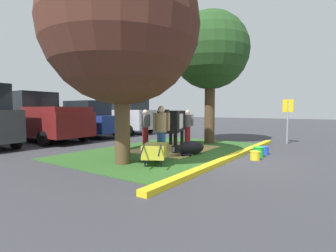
{
  "coord_description": "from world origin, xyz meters",
  "views": [
    {
      "loc": [
        -7.29,
        -3.19,
        1.52
      ],
      "look_at": [
        0.68,
        2.41,
        0.9
      ],
      "focal_mm": 26.98,
      "sensor_mm": 36.0,
      "label": 1
    }
  ],
  "objects_px": {
    "shade_tree_right": "(210,51)",
    "person_handler": "(161,131)",
    "parking_sign": "(288,113)",
    "person_visitor_near": "(145,126)",
    "bucket_green": "(259,152)",
    "cow_holstein": "(172,121)",
    "calf_lying": "(190,148)",
    "bucket_blue": "(264,150)",
    "pickup_truck_maroon": "(42,118)",
    "shade_tree_left": "(121,26)",
    "person_visitor_far": "(187,126)",
    "suv_black": "(122,114)",
    "bucket_yellow": "(255,155)",
    "sedan_blue": "(88,119)",
    "wheelbarrow": "(155,151)"
  },
  "relations": [
    {
      "from": "bucket_green",
      "to": "bucket_blue",
      "type": "relative_size",
      "value": 1.12
    },
    {
      "from": "person_visitor_near",
      "to": "shade_tree_right",
      "type": "bearing_deg",
      "value": -42.37
    },
    {
      "from": "shade_tree_right",
      "to": "pickup_truck_maroon",
      "type": "relative_size",
      "value": 1.08
    },
    {
      "from": "person_visitor_near",
      "to": "suv_black",
      "type": "distance_m",
      "value": 6.09
    },
    {
      "from": "wheelbarrow",
      "to": "parking_sign",
      "type": "distance_m",
      "value": 7.22
    },
    {
      "from": "shade_tree_right",
      "to": "suv_black",
      "type": "height_order",
      "value": "shade_tree_right"
    },
    {
      "from": "person_visitor_near",
      "to": "bucket_green",
      "type": "height_order",
      "value": "person_visitor_near"
    },
    {
      "from": "wheelbarrow",
      "to": "bucket_green",
      "type": "relative_size",
      "value": 4.54
    },
    {
      "from": "shade_tree_left",
      "to": "bucket_blue",
      "type": "xyz_separation_m",
      "value": [
        3.89,
        -2.86,
        -3.64
      ]
    },
    {
      "from": "person_visitor_near",
      "to": "pickup_truck_maroon",
      "type": "xyz_separation_m",
      "value": [
        -1.73,
        5.15,
        0.3
      ]
    },
    {
      "from": "sedan_blue",
      "to": "bucket_green",
      "type": "bearing_deg",
      "value": -94.15
    },
    {
      "from": "pickup_truck_maroon",
      "to": "sedan_blue",
      "type": "distance_m",
      "value": 2.49
    },
    {
      "from": "cow_holstein",
      "to": "person_visitor_near",
      "type": "height_order",
      "value": "cow_holstein"
    },
    {
      "from": "person_handler",
      "to": "cow_holstein",
      "type": "bearing_deg",
      "value": 24.44
    },
    {
      "from": "calf_lying",
      "to": "person_visitor_far",
      "type": "distance_m",
      "value": 2.88
    },
    {
      "from": "calf_lying",
      "to": "sedan_blue",
      "type": "xyz_separation_m",
      "value": [
        1.71,
        7.64,
        0.75
      ]
    },
    {
      "from": "person_visitor_near",
      "to": "bucket_blue",
      "type": "relative_size",
      "value": 5.12
    },
    {
      "from": "person_handler",
      "to": "person_visitor_far",
      "type": "bearing_deg",
      "value": 17.92
    },
    {
      "from": "person_handler",
      "to": "wheelbarrow",
      "type": "bearing_deg",
      "value": -155.99
    },
    {
      "from": "shade_tree_right",
      "to": "person_handler",
      "type": "relative_size",
      "value": 3.56
    },
    {
      "from": "bucket_green",
      "to": "suv_black",
      "type": "distance_m",
      "value": 10.37
    },
    {
      "from": "shade_tree_right",
      "to": "person_visitor_near",
      "type": "distance_m",
      "value": 4.42
    },
    {
      "from": "bucket_green",
      "to": "bucket_blue",
      "type": "height_order",
      "value": "bucket_green"
    },
    {
      "from": "calf_lying",
      "to": "bucket_green",
      "type": "distance_m",
      "value": 2.21
    },
    {
      "from": "bucket_blue",
      "to": "sedan_blue",
      "type": "bearing_deg",
      "value": 89.33
    },
    {
      "from": "person_visitor_near",
      "to": "bucket_yellow",
      "type": "height_order",
      "value": "person_visitor_near"
    },
    {
      "from": "shade_tree_left",
      "to": "person_handler",
      "type": "xyz_separation_m",
      "value": [
        1.21,
        -0.45,
        -2.9
      ]
    },
    {
      "from": "shade_tree_left",
      "to": "suv_black",
      "type": "relative_size",
      "value": 1.28
    },
    {
      "from": "parking_sign",
      "to": "pickup_truck_maroon",
      "type": "relative_size",
      "value": 0.37
    },
    {
      "from": "shade_tree_left",
      "to": "pickup_truck_maroon",
      "type": "distance_m",
      "value": 7.71
    },
    {
      "from": "person_handler",
      "to": "parking_sign",
      "type": "distance_m",
      "value": 6.56
    },
    {
      "from": "person_handler",
      "to": "sedan_blue",
      "type": "bearing_deg",
      "value": 68.94
    },
    {
      "from": "suv_black",
      "to": "bucket_yellow",
      "type": "bearing_deg",
      "value": -112.53
    },
    {
      "from": "cow_holstein",
      "to": "calf_lying",
      "type": "bearing_deg",
      "value": -121.45
    },
    {
      "from": "bucket_green",
      "to": "bucket_blue",
      "type": "bearing_deg",
      "value": -3.26
    },
    {
      "from": "calf_lying",
      "to": "parking_sign",
      "type": "height_order",
      "value": "parking_sign"
    },
    {
      "from": "person_handler",
      "to": "pickup_truck_maroon",
      "type": "height_order",
      "value": "pickup_truck_maroon"
    },
    {
      "from": "person_visitor_far",
      "to": "pickup_truck_maroon",
      "type": "height_order",
      "value": "pickup_truck_maroon"
    },
    {
      "from": "bucket_blue",
      "to": "pickup_truck_maroon",
      "type": "distance_m",
      "value": 10.25
    },
    {
      "from": "person_visitor_far",
      "to": "wheelbarrow",
      "type": "relative_size",
      "value": 1.0
    },
    {
      "from": "shade_tree_left",
      "to": "wheelbarrow",
      "type": "distance_m",
      "value": 3.52
    },
    {
      "from": "calf_lying",
      "to": "pickup_truck_maroon",
      "type": "height_order",
      "value": "pickup_truck_maroon"
    },
    {
      "from": "bucket_blue",
      "to": "shade_tree_right",
      "type": "bearing_deg",
      "value": 61.33
    },
    {
      "from": "parking_sign",
      "to": "bucket_green",
      "type": "xyz_separation_m",
      "value": [
        -3.94,
        0.16,
        -1.23
      ]
    },
    {
      "from": "person_handler",
      "to": "bucket_green",
      "type": "height_order",
      "value": "person_handler"
    },
    {
      "from": "pickup_truck_maroon",
      "to": "suv_black",
      "type": "relative_size",
      "value": 1.17
    },
    {
      "from": "calf_lying",
      "to": "wheelbarrow",
      "type": "distance_m",
      "value": 1.86
    },
    {
      "from": "calf_lying",
      "to": "person_visitor_far",
      "type": "xyz_separation_m",
      "value": [
        2.38,
        1.52,
        0.57
      ]
    },
    {
      "from": "person_visitor_far",
      "to": "person_handler",
      "type": "bearing_deg",
      "value": -162.08
    },
    {
      "from": "shade_tree_right",
      "to": "cow_holstein",
      "type": "relative_size",
      "value": 1.98
    }
  ]
}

